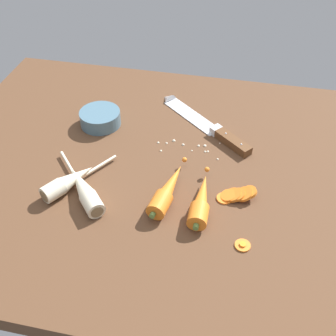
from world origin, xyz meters
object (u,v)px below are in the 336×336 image
whole_carrot (168,190)px  parsnip_front (69,181)px  carrot_slice_stack (236,195)px  prep_bowl (100,118)px  whole_carrot_second (201,201)px  chefs_knife (202,121)px  parsnip_mid_left (84,190)px  carrot_slice_stray_near (243,245)px

whole_carrot → parsnip_front: whole_carrot is taller
carrot_slice_stack → prep_bowl: 43.95cm
parsnip_front → prep_bowl: same height
whole_carrot_second → parsnip_front: size_ratio=1.01×
parsnip_front → carrot_slice_stack: bearing=7.0°
whole_carrot_second → parsnip_front: whole_carrot_second is taller
chefs_knife → prep_bowl: (-27.00, -6.01, 1.50)cm
parsnip_front → carrot_slice_stack: 38.07cm
parsnip_mid_left → carrot_slice_stack: size_ratio=2.21×
whole_carrot_second → parsnip_front: bearing=-179.9°
carrot_slice_stray_near → whole_carrot: bearing=149.7°
carrot_slice_stray_near → parsnip_front: bearing=168.0°
carrot_slice_stack → parsnip_front: bearing=-173.0°
parsnip_mid_left → carrot_slice_stray_near: (35.98, -6.79, -1.62)cm
parsnip_mid_left → carrot_slice_stray_near: 36.65cm
whole_carrot → chefs_knife: bearing=83.6°
chefs_knife → whole_carrot_second: 31.48cm
parsnip_mid_left → whole_carrot: bearing=10.9°
whole_carrot → carrot_slice_stack: 15.44cm
parsnip_mid_left → prep_bowl: same height
chefs_knife → carrot_slice_stray_near: chefs_knife is taller
chefs_knife → parsnip_mid_left: bearing=-123.3°
whole_carrot_second → prep_bowl: (-31.47, 25.11, 0.05)cm
parsnip_front → carrot_slice_stack: (37.78, 4.62, -1.01)cm
parsnip_mid_left → carrot_slice_stack: parsnip_mid_left is taller
whole_carrot → whole_carrot_second: bearing=-12.1°
prep_bowl → parsnip_front: bearing=-87.6°
carrot_slice_stack → carrot_slice_stray_near: size_ratio=2.73×
whole_carrot → carrot_slice_stray_near: (17.65, -10.31, -1.74)cm
whole_carrot_second → prep_bowl: bearing=141.4°
carrot_slice_stack → prep_bowl: (-38.82, 20.57, 1.17)cm
chefs_knife → prep_bowl: bearing=-167.4°
parsnip_front → carrot_slice_stack: size_ratio=2.11×
whole_carrot → whole_carrot_second: 7.95cm
chefs_knife → carrot_slice_stray_near: size_ratio=8.83×
prep_bowl → carrot_slice_stray_near: bearing=-39.2°
whole_carrot_second → parsnip_front: 30.42cm
whole_carrot_second → carrot_slice_stack: bearing=31.7°
whole_carrot_second → carrot_slice_stray_near: bearing=-41.2°
whole_carrot_second → carrot_slice_stack: size_ratio=2.14×
whole_carrot → carrot_slice_stray_near: whole_carrot is taller
carrot_slice_stray_near → parsnip_mid_left: bearing=169.3°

